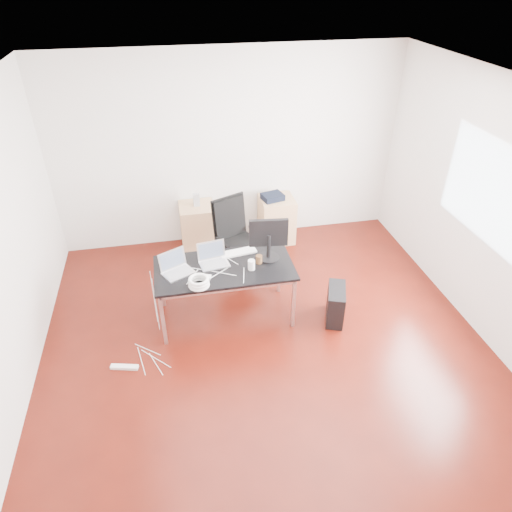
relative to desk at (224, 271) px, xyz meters
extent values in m
plane|color=#3C0C06|center=(0.37, -0.58, -0.68)|extent=(5.00, 5.00, 0.00)
plane|color=silver|center=(0.37, -0.58, 2.12)|extent=(5.00, 5.00, 0.00)
plane|color=silver|center=(0.37, 1.92, 0.72)|extent=(5.00, 0.00, 5.00)
plane|color=silver|center=(0.37, -3.08, 0.72)|extent=(5.00, 0.00, 5.00)
plane|color=silver|center=(2.87, -0.58, 0.72)|extent=(0.00, 5.00, 5.00)
plane|color=white|center=(2.86, -0.38, 0.92)|extent=(0.00, 1.50, 1.50)
cube|color=black|center=(0.00, 0.00, 0.04)|extent=(1.60, 0.80, 0.03)
cube|color=silver|center=(-0.75, -0.35, -0.33)|extent=(0.04, 0.04, 0.70)
cube|color=silver|center=(-0.75, 0.35, -0.33)|extent=(0.04, 0.04, 0.70)
cube|color=silver|center=(0.75, -0.35, -0.33)|extent=(0.04, 0.04, 0.70)
cube|color=silver|center=(0.75, 0.35, -0.33)|extent=(0.04, 0.04, 0.70)
cylinder|color=black|center=(0.32, 0.82, -0.44)|extent=(0.06, 0.06, 0.47)
cube|color=black|center=(0.32, 0.82, -0.18)|extent=(0.63, 0.62, 0.06)
cube|color=black|center=(0.23, 1.02, 0.13)|extent=(0.46, 0.28, 0.55)
cube|color=tan|center=(-0.17, 1.65, -0.33)|extent=(0.50, 0.50, 0.70)
cube|color=tan|center=(1.03, 1.65, -0.33)|extent=(0.50, 0.50, 0.70)
cube|color=black|center=(1.29, -0.32, -0.46)|extent=(0.34, 0.49, 0.44)
cylinder|color=black|center=(0.34, 1.49, -0.54)|extent=(0.26, 0.26, 0.28)
cube|color=white|center=(-1.21, -0.64, -0.66)|extent=(0.31, 0.13, 0.04)
cube|color=silver|center=(-0.53, -0.03, 0.06)|extent=(0.40, 0.36, 0.01)
cube|color=silver|center=(-0.58, 0.08, 0.18)|extent=(0.31, 0.19, 0.22)
cube|color=#475166|center=(-0.58, 0.07, 0.18)|extent=(0.28, 0.16, 0.18)
cube|color=silver|center=(-0.10, 0.07, 0.06)|extent=(0.36, 0.28, 0.01)
cube|color=silver|center=(-0.12, 0.18, 0.18)|extent=(0.33, 0.10, 0.22)
cube|color=#475166|center=(-0.12, 0.18, 0.18)|extent=(0.29, 0.08, 0.18)
cylinder|color=black|center=(0.54, 0.08, 0.06)|extent=(0.26, 0.26, 0.02)
cylinder|color=black|center=(0.54, 0.08, 0.22)|extent=(0.05, 0.05, 0.30)
cube|color=black|center=(0.54, 0.10, 0.39)|extent=(0.45, 0.10, 0.34)
cube|color=#475166|center=(0.54, 0.12, 0.39)|extent=(0.39, 0.05, 0.29)
cube|color=white|center=(0.21, 0.25, 0.06)|extent=(0.46, 0.20, 0.02)
cylinder|color=white|center=(0.30, -0.11, 0.11)|extent=(0.10, 0.10, 0.12)
cylinder|color=brown|center=(0.41, 0.00, 0.10)|extent=(0.08, 0.08, 0.10)
torus|color=white|center=(-0.32, -0.31, 0.07)|extent=(0.24, 0.24, 0.04)
torus|color=white|center=(-0.32, -0.31, 0.11)|extent=(0.23, 0.23, 0.04)
torus|color=white|center=(-0.32, -0.31, 0.14)|extent=(0.22, 0.22, 0.04)
cube|color=white|center=(-0.21, -0.18, 0.07)|extent=(0.09, 0.09, 0.03)
cube|color=#9E9E9E|center=(-0.16, 1.67, 0.11)|extent=(0.09, 0.08, 0.18)
cube|color=black|center=(0.96, 1.64, 0.07)|extent=(0.35, 0.31, 0.09)
camera|label=1|loc=(-0.49, -4.30, 3.07)|focal=32.00mm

